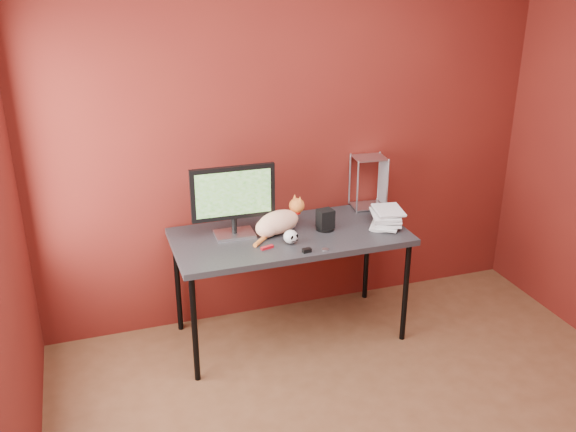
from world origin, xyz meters
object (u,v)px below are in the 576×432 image
object	(u,v)px
desk	(290,241)
monitor	(233,198)
book_stack	(377,137)
speaker	(325,220)
cat	(279,222)
skull_mug	(291,237)

from	to	relation	value
desk	monitor	bearing A→B (deg)	165.27
monitor	book_stack	size ratio (longest dim) A/B	0.45
desk	speaker	bearing A→B (deg)	-1.51
monitor	cat	world-z (taller)	monitor
desk	book_stack	world-z (taller)	book_stack
desk	speaker	distance (m)	0.27
cat	speaker	size ratio (longest dim) A/B	2.97
desk	skull_mug	bearing A→B (deg)	-107.43
monitor	cat	size ratio (longest dim) A/B	1.30
cat	skull_mug	world-z (taller)	cat
book_stack	cat	bearing A→B (deg)	174.30
speaker	skull_mug	bearing A→B (deg)	-161.90
speaker	book_stack	world-z (taller)	book_stack
monitor	book_stack	xyz separation A→B (m)	(0.92, -0.11, 0.34)
desk	skull_mug	size ratio (longest dim) A/B	15.66
desk	cat	bearing A→B (deg)	147.01
skull_mug	book_stack	xyz separation A→B (m)	(0.61, 0.12, 0.55)
monitor	speaker	size ratio (longest dim) A/B	3.86
cat	skull_mug	size ratio (longest dim) A/B	4.29
desk	book_stack	bearing A→B (deg)	-2.15
desk	skull_mug	distance (m)	0.17
monitor	book_stack	bearing A→B (deg)	-5.58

